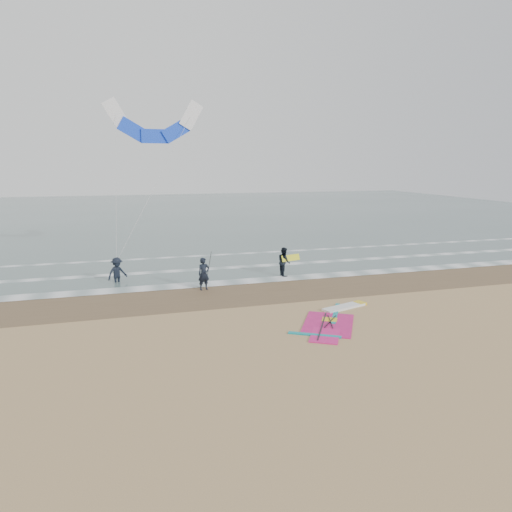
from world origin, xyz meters
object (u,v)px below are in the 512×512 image
object	(u,v)px
person_standing	(204,274)
person_wading	(117,267)
surf_kite	(154,125)
person_walking	(284,262)
windsurf_rig	(334,319)

from	to	relation	value
person_standing	person_wading	size ratio (longest dim) A/B	0.98
person_wading	surf_kite	distance (m)	9.72
person_walking	surf_kite	xyz separation A→B (m)	(-7.21, 5.15, 8.42)
windsurf_rig	person_standing	distance (m)	8.15
person_walking	person_standing	bearing A→B (deg)	107.60
person_standing	person_wading	world-z (taller)	person_wading
person_wading	surf_kite	bearing A→B (deg)	26.28
windsurf_rig	person_standing	world-z (taller)	person_standing
person_walking	surf_kite	distance (m)	12.22
person_walking	person_wading	bearing A→B (deg)	82.33
windsurf_rig	surf_kite	size ratio (longest dim) A/B	0.52
windsurf_rig	person_walking	xyz separation A→B (m)	(0.56, 8.37, 0.87)
person_wading	surf_kite	world-z (taller)	surf_kite
person_standing	surf_kite	xyz separation A→B (m)	(-1.87, 6.99, 8.41)
person_standing	person_wading	xyz separation A→B (m)	(-4.64, 2.94, 0.02)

